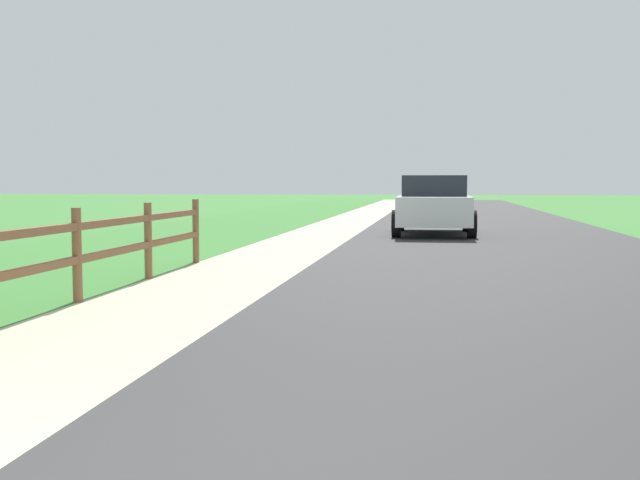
{
  "coord_description": "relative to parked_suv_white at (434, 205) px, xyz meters",
  "views": [
    {
      "loc": [
        2.07,
        -2.32,
        1.38
      ],
      "look_at": [
        0.39,
        9.03,
        0.54
      ],
      "focal_mm": 44.48,
      "sensor_mm": 36.0,
      "label": 1
    }
  ],
  "objects": [
    {
      "name": "parked_suv_white",
      "position": [
        0.0,
        0.0,
        0.0
      ],
      "size": [
        2.11,
        4.32,
        1.55
      ],
      "color": "white",
      "rests_on": "ground"
    },
    {
      "name": "grass_verge",
      "position": [
        -6.49,
        8.2,
        -0.77
      ],
      "size": [
        5.0,
        66.0,
        0.0
      ],
      "primitive_type": "cube",
      "color": "#397731",
      "rests_on": "ground"
    },
    {
      "name": "curb_concrete",
      "position": [
        -4.99,
        8.2,
        -0.77
      ],
      "size": [
        6.0,
        66.0,
        0.01
      ],
      "primitive_type": "cube",
      "color": "#ADB68D",
      "rests_on": "ground"
    },
    {
      "name": "ground_plane",
      "position": [
        -1.99,
        6.2,
        -0.77
      ],
      "size": [
        120.0,
        120.0,
        0.0
      ],
      "primitive_type": "plane",
      "color": "#397731"
    },
    {
      "name": "road_asphalt",
      "position": [
        1.51,
        8.2,
        -0.77
      ],
      "size": [
        7.0,
        66.0,
        0.01
      ],
      "primitive_type": "cube",
      "color": "#2E2E2E",
      "rests_on": "ground"
    },
    {
      "name": "rail_fence",
      "position": [
        -4.0,
        -13.73,
        -0.14
      ],
      "size": [
        0.11,
        11.44,
        1.09
      ],
      "color": "brown",
      "rests_on": "ground"
    }
  ]
}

